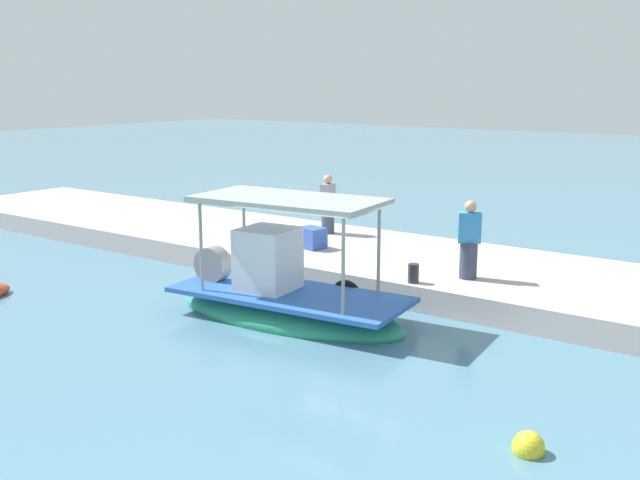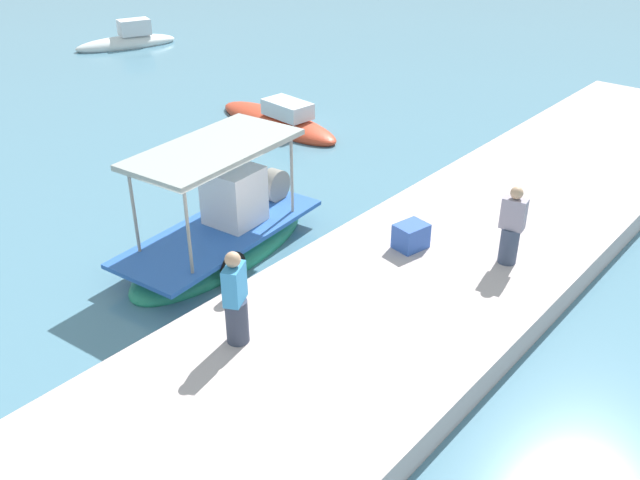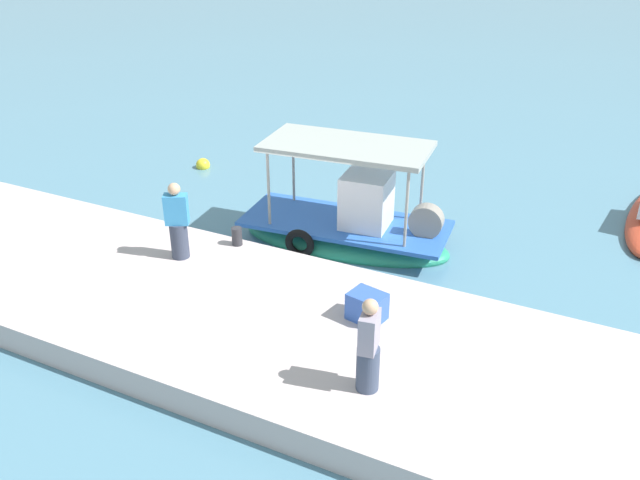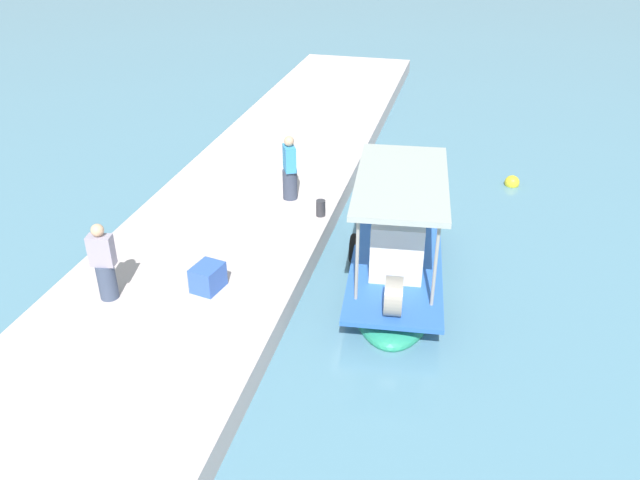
{
  "view_description": "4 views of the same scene",
  "coord_description": "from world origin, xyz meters",
  "px_view_note": "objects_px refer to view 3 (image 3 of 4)",
  "views": [
    {
      "loc": [
        -8.56,
        11.99,
        4.93
      ],
      "look_at": [
        1.34,
        -1.83,
        1.27
      ],
      "focal_mm": 41.89,
      "sensor_mm": 36.0,
      "label": 1
    },
    {
      "loc": [
        -8.22,
        -10.37,
        7.88
      ],
      "look_at": [
        1.04,
        -2.5,
        1.14
      ],
      "focal_mm": 38.64,
      "sensor_mm": 36.0,
      "label": 2
    },
    {
      "loc": [
        6.77,
        -13.52,
        7.79
      ],
      "look_at": [
        1.09,
        -2.03,
        1.17
      ],
      "focal_mm": 37.86,
      "sensor_mm": 36.0,
      "label": 3
    },
    {
      "loc": [
        13.21,
        1.45,
        8.08
      ],
      "look_at": [
        1.21,
        -1.51,
        1.14
      ],
      "focal_mm": 35.96,
      "sensor_mm": 36.0,
      "label": 4
    }
  ],
  "objects_px": {
    "fisherman_by_crate": "(369,349)",
    "cargo_crate": "(367,306)",
    "marker_buoy": "(203,165)",
    "fisherman_near_bollard": "(178,224)",
    "main_fishing_boat": "(349,227)",
    "mooring_bollard": "(237,236)"
  },
  "relations": [
    {
      "from": "fisherman_near_bollard",
      "to": "cargo_crate",
      "type": "bearing_deg",
      "value": -5.4
    },
    {
      "from": "fisherman_by_crate",
      "to": "cargo_crate",
      "type": "relative_size",
      "value": 2.57
    },
    {
      "from": "fisherman_by_crate",
      "to": "mooring_bollard",
      "type": "distance_m",
      "value": 5.74
    },
    {
      "from": "main_fishing_boat",
      "to": "fisherman_near_bollard",
      "type": "height_order",
      "value": "main_fishing_boat"
    },
    {
      "from": "cargo_crate",
      "to": "marker_buoy",
      "type": "distance_m",
      "value": 10.49
    },
    {
      "from": "fisherman_near_bollard",
      "to": "fisherman_by_crate",
      "type": "height_order",
      "value": "fisherman_near_bollard"
    },
    {
      "from": "fisherman_near_bollard",
      "to": "marker_buoy",
      "type": "height_order",
      "value": "fisherman_near_bollard"
    },
    {
      "from": "fisherman_by_crate",
      "to": "fisherman_near_bollard",
      "type": "bearing_deg",
      "value": 157.11
    },
    {
      "from": "fisherman_near_bollard",
      "to": "cargo_crate",
      "type": "relative_size",
      "value": 2.66
    },
    {
      "from": "fisherman_by_crate",
      "to": "mooring_bollard",
      "type": "relative_size",
      "value": 4.0
    },
    {
      "from": "fisherman_by_crate",
      "to": "cargo_crate",
      "type": "bearing_deg",
      "value": 112.95
    },
    {
      "from": "fisherman_near_bollard",
      "to": "mooring_bollard",
      "type": "bearing_deg",
      "value": 52.22
    },
    {
      "from": "main_fishing_boat",
      "to": "fisherman_by_crate",
      "type": "bearing_deg",
      "value": -63.19
    },
    {
      "from": "main_fishing_boat",
      "to": "mooring_bollard",
      "type": "xyz_separation_m",
      "value": [
        -1.83,
        -2.2,
        0.34
      ]
    },
    {
      "from": "cargo_crate",
      "to": "marker_buoy",
      "type": "xyz_separation_m",
      "value": [
        -8.29,
        6.38,
        -0.76
      ]
    },
    {
      "from": "fisherman_by_crate",
      "to": "marker_buoy",
      "type": "relative_size",
      "value": 3.83
    },
    {
      "from": "mooring_bollard",
      "to": "marker_buoy",
      "type": "distance_m",
      "value": 6.65
    },
    {
      "from": "cargo_crate",
      "to": "marker_buoy",
      "type": "height_order",
      "value": "cargo_crate"
    },
    {
      "from": "mooring_bollard",
      "to": "fisherman_by_crate",
      "type": "bearing_deg",
      "value": -35.83
    },
    {
      "from": "main_fishing_boat",
      "to": "fisherman_by_crate",
      "type": "distance_m",
      "value": 6.28
    },
    {
      "from": "fisherman_by_crate",
      "to": "cargo_crate",
      "type": "xyz_separation_m",
      "value": [
        -0.79,
        1.86,
        -0.5
      ]
    },
    {
      "from": "fisherman_by_crate",
      "to": "cargo_crate",
      "type": "distance_m",
      "value": 2.08
    }
  ]
}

